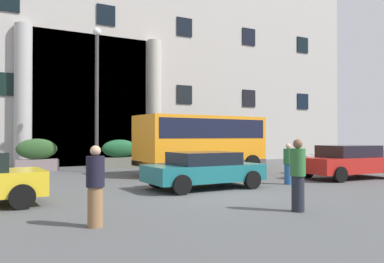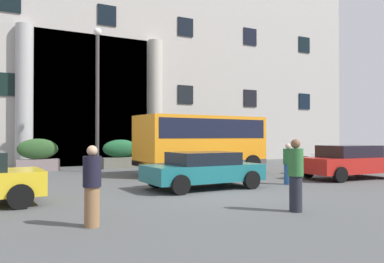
{
  "view_description": "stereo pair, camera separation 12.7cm",
  "coord_description": "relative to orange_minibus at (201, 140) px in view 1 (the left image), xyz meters",
  "views": [
    {
      "loc": [
        -6.41,
        -10.34,
        1.79
      ],
      "look_at": [
        1.44,
        4.31,
        2.0
      ],
      "focal_mm": 35.66,
      "sensor_mm": 36.0,
      "label": 1
    },
    {
      "loc": [
        -6.29,
        -10.4,
        1.79
      ],
      "look_at": [
        1.44,
        4.31,
        2.0
      ],
      "focal_mm": 35.66,
      "sensor_mm": 36.0,
      "label": 2
    }
  ],
  "objects": [
    {
      "name": "bus_stop_sign",
      "position": [
        5.06,
        2.09,
        -0.07
      ],
      "size": [
        0.44,
        0.08,
        2.53
      ],
      "color": "#949416",
      "rests_on": "ground_plane"
    },
    {
      "name": "pedestrian_man_red_shirt",
      "position": [
        0.92,
        -5.0,
        -0.87
      ],
      "size": [
        0.36,
        0.36,
        1.53
      ],
      "rotation": [
        0.0,
        0.0,
        5.06
      ],
      "color": "#275288",
      "rests_on": "ground_plane"
    },
    {
      "name": "hedge_planter_entrance_left",
      "position": [
        -2.4,
        5.11,
        -0.86
      ],
      "size": [
        2.12,
        0.88,
        1.6
      ],
      "color": "#67685A",
      "rests_on": "ground_plane"
    },
    {
      "name": "hedge_planter_west",
      "position": [
        6.33,
        5.18,
        -1.01
      ],
      "size": [
        1.77,
        0.74,
        1.31
      ],
      "color": "slate",
      "rests_on": "ground_plane"
    },
    {
      "name": "motorcycle_near_kerb",
      "position": [
        -1.75,
        -2.32,
        -1.18
      ],
      "size": [
        1.92,
        0.71,
        0.89
      ],
      "rotation": [
        0.0,
        0.0,
        0.25
      ],
      "color": "black",
      "rests_on": "ground_plane"
    },
    {
      "name": "hedge_planter_east",
      "position": [
        -6.77,
        5.2,
        -0.83
      ],
      "size": [
        2.08,
        0.75,
        1.67
      ],
      "color": "gray",
      "rests_on": "ground_plane"
    },
    {
      "name": "hedge_planter_far_east",
      "position": [
        3.3,
        5.14,
        -1.03
      ],
      "size": [
        2.18,
        0.92,
        1.25
      ],
      "color": "slate",
      "rests_on": "ground_plane"
    },
    {
      "name": "motorcycle_far_end",
      "position": [
        4.63,
        -2.05,
        -1.18
      ],
      "size": [
        1.91,
        0.55,
        0.89
      ],
      "rotation": [
        0.0,
        0.0,
        -0.11
      ],
      "color": "black",
      "rests_on": "ground_plane"
    },
    {
      "name": "ground_plane",
      "position": [
        -2.56,
        -5.5,
        -1.7
      ],
      "size": [
        80.0,
        64.0,
        0.12
      ],
      "primitive_type": "cube",
      "color": "#4B4D4E"
    },
    {
      "name": "office_building_facade",
      "position": [
        -2.56,
        11.98,
        8.97
      ],
      "size": [
        41.07,
        9.72,
        21.23
      ],
      "color": "#ADA8A1",
      "rests_on": "ground_plane"
    },
    {
      "name": "pedestrian_woman_with_bag",
      "position": [
        -7.1,
        -8.31,
        -0.83
      ],
      "size": [
        0.36,
        0.36,
        1.61
      ],
      "rotation": [
        0.0,
        0.0,
        1.0
      ],
      "color": "olive",
      "rests_on": "ground_plane"
    },
    {
      "name": "parked_estate_mid",
      "position": [
        4.53,
        -4.72,
        -0.91
      ],
      "size": [
        4.28,
        2.23,
        1.41
      ],
      "rotation": [
        0.0,
        0.0,
        -0.06
      ],
      "color": "red",
      "rests_on": "ground_plane"
    },
    {
      "name": "parked_sedan_second",
      "position": [
        -2.43,
        -4.48,
        -0.98
      ],
      "size": [
        4.03,
        2.15,
        1.25
      ],
      "rotation": [
        0.0,
        0.0,
        0.02
      ],
      "color": "#19646B",
      "rests_on": "ground_plane"
    },
    {
      "name": "pedestrian_woman_dark_dress",
      "position": [
        -2.46,
        -9.03,
        -0.77
      ],
      "size": [
        0.36,
        0.36,
        1.72
      ],
      "rotation": [
        0.0,
        0.0,
        2.12
      ],
      "color": "#20232D",
      "rests_on": "ground_plane"
    },
    {
      "name": "orange_minibus",
      "position": [
        0.0,
        0.0,
        0.0
      ],
      "size": [
        6.23,
        3.04,
        2.74
      ],
      "rotation": [
        0.0,
        0.0,
        0.07
      ],
      "color": "orange",
      "rests_on": "ground_plane"
    },
    {
      "name": "lamppost_plaza_centre",
      "position": [
        -4.17,
        3.28,
        2.62
      ],
      "size": [
        0.4,
        0.4,
        7.27
      ],
      "color": "#3F3B3B",
      "rests_on": "ground_plane"
    }
  ]
}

